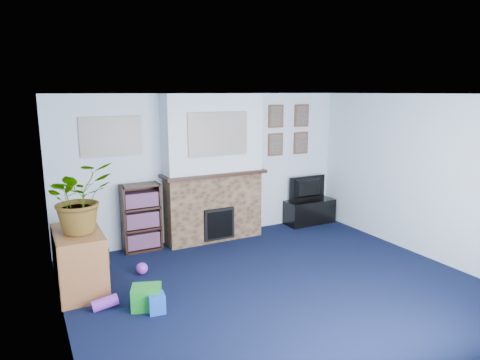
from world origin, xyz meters
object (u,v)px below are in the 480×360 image
tv_stand (309,211)px  sideboard (79,263)px  bookshelf (141,219)px  television (310,188)px

tv_stand → sideboard: bearing=-167.4°
tv_stand → sideboard: 4.30m
bookshelf → sideboard: bearing=-135.8°
television → tv_stand: bearing=91.2°
tv_stand → sideboard: size_ratio=0.95×
television → sideboard: (-4.19, -0.96, -0.32)m
tv_stand → bookshelf: (-3.15, 0.08, 0.28)m
sideboard → tv_stand: bearing=12.6°
bookshelf → sideboard: bookshelf is taller
tv_stand → bookshelf: size_ratio=0.89×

